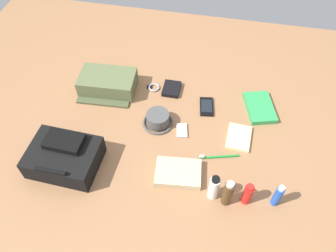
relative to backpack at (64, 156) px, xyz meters
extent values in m
cube|color=#926442|center=(-0.41, -0.27, -0.07)|extent=(2.64, 2.02, 0.02)
cube|color=black|center=(0.00, 0.00, 0.00)|extent=(0.31, 0.24, 0.10)
cube|color=black|center=(0.00, -0.04, 0.06)|extent=(0.17, 0.11, 0.03)
cylinder|color=black|center=(0.00, 0.11, 0.06)|extent=(0.14, 0.02, 0.02)
cube|color=#56603D|center=(-0.04, -0.49, -0.01)|extent=(0.30, 0.20, 0.09)
cube|color=#454D30|center=(-0.04, -0.40, -0.05)|extent=(0.28, 0.08, 0.01)
cylinder|color=#494949|center=(-0.36, -0.31, -0.02)|extent=(0.11, 0.11, 0.06)
torus|color=#494949|center=(-0.36, -0.31, -0.05)|extent=(0.15, 0.15, 0.01)
cylinder|color=blue|center=(-0.93, 0.01, 0.00)|extent=(0.03, 0.03, 0.12)
cylinder|color=silver|center=(-0.93, 0.01, 0.07)|extent=(0.02, 0.02, 0.01)
cylinder|color=red|center=(-0.81, 0.03, 0.00)|extent=(0.04, 0.04, 0.11)
cylinder|color=red|center=(-0.81, 0.03, 0.06)|extent=(0.03, 0.03, 0.01)
cylinder|color=#473319|center=(-0.72, 0.05, 0.01)|extent=(0.04, 0.04, 0.14)
cylinder|color=silver|center=(-0.72, 0.05, 0.09)|extent=(0.03, 0.03, 0.01)
cylinder|color=white|center=(-0.67, 0.03, 0.01)|extent=(0.04, 0.04, 0.13)
cylinder|color=black|center=(-0.67, 0.03, 0.08)|extent=(0.03, 0.03, 0.01)
cube|color=#2D934C|center=(-0.85, -0.50, -0.04)|extent=(0.18, 0.23, 0.03)
cube|color=white|center=(-0.85, -0.50, -0.05)|extent=(0.17, 0.22, 0.02)
cube|color=black|center=(-0.58, -0.46, -0.05)|extent=(0.09, 0.13, 0.01)
cube|color=black|center=(-0.58, -0.46, -0.04)|extent=(0.07, 0.09, 0.00)
cube|color=#B7B7BC|center=(-0.48, -0.28, -0.05)|extent=(0.07, 0.09, 0.01)
cylinder|color=silver|center=(-0.48, -0.30, -0.05)|extent=(0.03, 0.03, 0.00)
torus|color=#99999E|center=(-0.28, -0.55, -0.05)|extent=(0.06, 0.06, 0.01)
cylinder|color=black|center=(-0.26, -0.55, -0.05)|extent=(0.03, 0.03, 0.01)
cylinder|color=#198C33|center=(-0.67, -0.17, -0.05)|extent=(0.18, 0.06, 0.01)
cube|color=white|center=(-0.60, -0.15, -0.04)|extent=(0.02, 0.02, 0.01)
cube|color=black|center=(-0.38, -0.55, -0.04)|extent=(0.09, 0.11, 0.02)
cube|color=beige|center=(-0.76, -0.30, -0.05)|extent=(0.12, 0.16, 0.02)
cube|color=#C6B289|center=(-0.51, -0.04, -0.04)|extent=(0.21, 0.16, 0.04)
camera|label=1|loc=(-0.61, 0.70, 1.24)|focal=35.76mm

